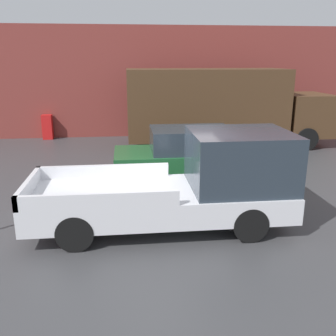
# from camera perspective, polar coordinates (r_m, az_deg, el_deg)

# --- Properties ---
(ground_plane) EXTENTS (60.00, 60.00, 0.00)m
(ground_plane) POSITION_cam_1_polar(r_m,az_deg,el_deg) (9.02, 0.24, -7.43)
(ground_plane) COLOR #3D3D3F
(building_wall) EXTENTS (28.00, 0.15, 5.13)m
(building_wall) POSITION_cam_1_polar(r_m,az_deg,el_deg) (18.21, -3.45, 12.92)
(building_wall) COLOR brown
(building_wall) RESTS_ON ground
(pickup_truck) EXTENTS (5.68, 2.10, 2.12)m
(pickup_truck) POSITION_cam_1_polar(r_m,az_deg,el_deg) (8.29, 3.61, -2.39)
(pickup_truck) COLOR silver
(pickup_truck) RESTS_ON ground
(car) EXTENTS (4.39, 1.92, 1.62)m
(car) POSITION_cam_1_polar(r_m,az_deg,el_deg) (11.51, 3.05, 2.15)
(car) COLOR #1E592D
(car) RESTS_ON ground
(delivery_truck) EXTENTS (8.57, 2.55, 3.24)m
(delivery_truck) POSITION_cam_1_polar(r_m,az_deg,el_deg) (16.11, 8.02, 9.40)
(delivery_truck) COLOR #4C331E
(delivery_truck) RESTS_ON ground
(newspaper_box) EXTENTS (0.45, 0.40, 1.14)m
(newspaper_box) POSITION_cam_1_polar(r_m,az_deg,el_deg) (18.46, -17.87, 5.97)
(newspaper_box) COLOR red
(newspaper_box) RESTS_ON ground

